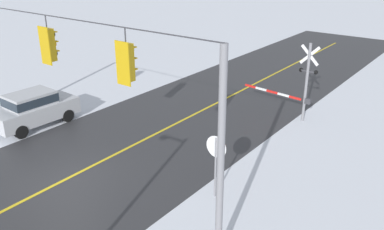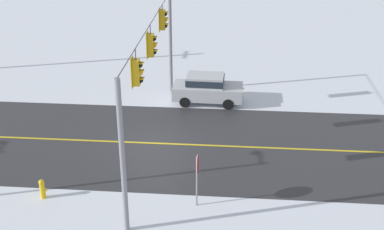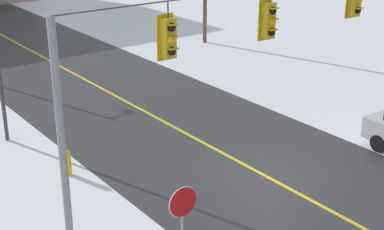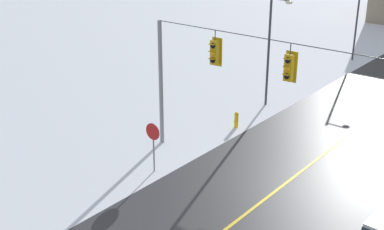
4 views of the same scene
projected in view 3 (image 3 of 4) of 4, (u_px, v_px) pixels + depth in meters
name	position (u px, v px, depth m)	size (l,w,h in m)	color
ground_plane	(264.00, 175.00, 19.22)	(160.00, 160.00, 0.00)	silver
road_asphalt	(163.00, 121.00, 23.69)	(9.00, 80.00, 0.01)	#303033
lane_centre_line	(163.00, 121.00, 23.69)	(0.14, 72.00, 0.01)	gold
signal_span	(270.00, 52.00, 17.66)	(14.20, 0.47, 6.22)	gray
stop_sign	(183.00, 211.00, 13.80)	(0.80, 0.09, 2.35)	gray
streetlamp_near	(1.00, 38.00, 20.62)	(1.39, 0.28, 6.50)	#38383D
fire_hydrant	(68.00, 162.00, 19.10)	(0.24, 0.31, 0.88)	gold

